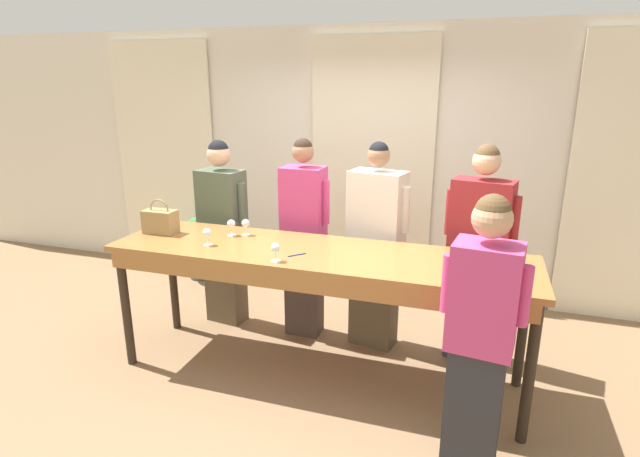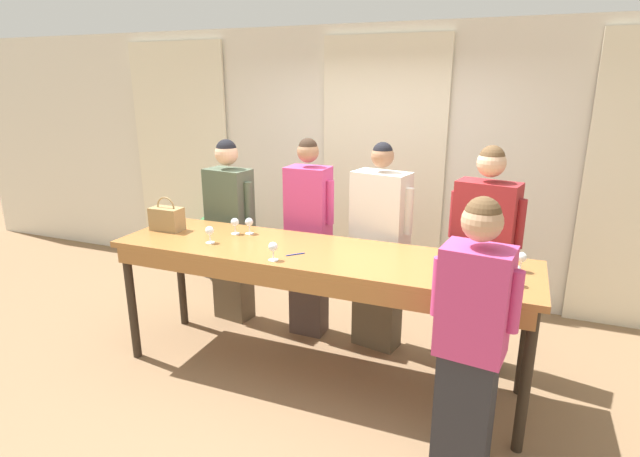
{
  "view_description": "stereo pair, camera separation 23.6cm",
  "coord_description": "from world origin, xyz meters",
  "px_view_note": "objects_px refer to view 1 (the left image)",
  "views": [
    {
      "loc": [
        1.11,
        -3.32,
        2.25
      ],
      "look_at": [
        0.0,
        0.08,
        1.19
      ],
      "focal_mm": 28.0,
      "sensor_mm": 36.0,
      "label": 1
    },
    {
      "loc": [
        1.33,
        -3.23,
        2.25
      ],
      "look_at": [
        0.0,
        0.08,
        1.19
      ],
      "focal_mm": 28.0,
      "sensor_mm": 36.0,
      "label": 2
    }
  ],
  "objects_px": {
    "tasting_bar": "(315,265)",
    "guest_pink_top": "(304,238)",
    "wine_bottle": "(480,251)",
    "potted_plant": "(198,244)",
    "wine_glass_front_left": "(521,254)",
    "wine_glass_front_right": "(231,224)",
    "wine_glass_center_left": "(207,233)",
    "host_pouring": "(480,334)",
    "wine_glass_center_right": "(518,266)",
    "guest_striped_shirt": "(478,255)",
    "guest_olive_jacket": "(223,232)",
    "guest_cream_sweater": "(376,247)",
    "wine_glass_front_mid": "(276,249)",
    "handbag": "(160,221)",
    "wine_glass_center_mid": "(246,224)"
  },
  "relations": [
    {
      "from": "wine_glass_center_right",
      "to": "wine_glass_front_left",
      "type": "bearing_deg",
      "value": 82.71
    },
    {
      "from": "wine_glass_front_right",
      "to": "guest_cream_sweater",
      "type": "bearing_deg",
      "value": 23.71
    },
    {
      "from": "wine_glass_front_left",
      "to": "guest_olive_jacket",
      "type": "distance_m",
      "value": 2.6
    },
    {
      "from": "wine_glass_front_right",
      "to": "guest_olive_jacket",
      "type": "distance_m",
      "value": 0.64
    },
    {
      "from": "wine_bottle",
      "to": "guest_olive_jacket",
      "type": "xyz_separation_m",
      "value": [
        -2.28,
        0.64,
        -0.26
      ]
    },
    {
      "from": "wine_glass_front_left",
      "to": "potted_plant",
      "type": "distance_m",
      "value": 3.7
    },
    {
      "from": "tasting_bar",
      "to": "wine_glass_front_mid",
      "type": "distance_m",
      "value": 0.39
    },
    {
      "from": "wine_glass_front_left",
      "to": "wine_glass_front_right",
      "type": "height_order",
      "value": "same"
    },
    {
      "from": "guest_striped_shirt",
      "to": "host_pouring",
      "type": "height_order",
      "value": "guest_striped_shirt"
    },
    {
      "from": "wine_glass_center_right",
      "to": "guest_striped_shirt",
      "type": "xyz_separation_m",
      "value": [
        -0.24,
        0.77,
        -0.21
      ]
    },
    {
      "from": "wine_glass_front_left",
      "to": "guest_pink_top",
      "type": "bearing_deg",
      "value": 163.62
    },
    {
      "from": "tasting_bar",
      "to": "potted_plant",
      "type": "distance_m",
      "value": 2.52
    },
    {
      "from": "wine_glass_front_right",
      "to": "wine_glass_center_right",
      "type": "relative_size",
      "value": 1.0
    },
    {
      "from": "wine_glass_front_right",
      "to": "handbag",
      "type": "bearing_deg",
      "value": -168.73
    },
    {
      "from": "tasting_bar",
      "to": "guest_pink_top",
      "type": "bearing_deg",
      "value": 116.6
    },
    {
      "from": "guest_striped_shirt",
      "to": "wine_glass_center_right",
      "type": "bearing_deg",
      "value": -73.01
    },
    {
      "from": "wine_glass_front_left",
      "to": "potted_plant",
      "type": "height_order",
      "value": "wine_glass_front_left"
    },
    {
      "from": "guest_olive_jacket",
      "to": "potted_plant",
      "type": "xyz_separation_m",
      "value": [
        -0.82,
        0.86,
        -0.47
      ]
    },
    {
      "from": "wine_glass_front_right",
      "to": "tasting_bar",
      "type": "bearing_deg",
      "value": -12.73
    },
    {
      "from": "wine_glass_front_left",
      "to": "wine_glass_front_right",
      "type": "bearing_deg",
      "value": 179.2
    },
    {
      "from": "wine_glass_center_left",
      "to": "tasting_bar",
      "type": "bearing_deg",
      "value": 7.03
    },
    {
      "from": "wine_bottle",
      "to": "potted_plant",
      "type": "bearing_deg",
      "value": 154.23
    },
    {
      "from": "tasting_bar",
      "to": "wine_glass_center_mid",
      "type": "xyz_separation_m",
      "value": [
        -0.67,
        0.22,
        0.19
      ]
    },
    {
      "from": "guest_pink_top",
      "to": "host_pouring",
      "type": "xyz_separation_m",
      "value": [
        1.51,
        -1.25,
        -0.04
      ]
    },
    {
      "from": "wine_bottle",
      "to": "guest_cream_sweater",
      "type": "bearing_deg",
      "value": 142.5
    },
    {
      "from": "wine_glass_center_left",
      "to": "guest_striped_shirt",
      "type": "relative_size",
      "value": 0.07
    },
    {
      "from": "handbag",
      "to": "wine_glass_center_mid",
      "type": "xyz_separation_m",
      "value": [
        0.69,
        0.17,
        -0.01
      ]
    },
    {
      "from": "wine_glass_front_mid",
      "to": "wine_glass_front_right",
      "type": "xyz_separation_m",
      "value": [
        -0.58,
        0.45,
        0.0
      ]
    },
    {
      "from": "wine_glass_front_mid",
      "to": "guest_striped_shirt",
      "type": "xyz_separation_m",
      "value": [
        1.34,
        0.93,
        -0.21
      ]
    },
    {
      "from": "wine_glass_center_mid",
      "to": "host_pouring",
      "type": "bearing_deg",
      "value": -23.85
    },
    {
      "from": "wine_glass_front_mid",
      "to": "guest_olive_jacket",
      "type": "height_order",
      "value": "guest_olive_jacket"
    },
    {
      "from": "wine_bottle",
      "to": "guest_pink_top",
      "type": "relative_size",
      "value": 0.18
    },
    {
      "from": "wine_glass_center_mid",
      "to": "guest_pink_top",
      "type": "distance_m",
      "value": 0.59
    },
    {
      "from": "wine_bottle",
      "to": "tasting_bar",
      "type": "bearing_deg",
      "value": -179.14
    },
    {
      "from": "wine_glass_front_right",
      "to": "guest_olive_jacket",
      "type": "xyz_separation_m",
      "value": [
        -0.35,
        0.48,
        -0.23
      ]
    },
    {
      "from": "guest_cream_sweater",
      "to": "host_pouring",
      "type": "height_order",
      "value": "guest_cream_sweater"
    },
    {
      "from": "wine_glass_front_mid",
      "to": "handbag",
      "type": "bearing_deg",
      "value": 164.24
    },
    {
      "from": "handbag",
      "to": "wine_glass_front_right",
      "type": "xyz_separation_m",
      "value": [
        0.59,
        0.12,
        -0.01
      ]
    },
    {
      "from": "tasting_bar",
      "to": "wine_glass_front_right",
      "type": "relative_size",
      "value": 23.66
    },
    {
      "from": "handbag",
      "to": "guest_cream_sweater",
      "type": "distance_m",
      "value": 1.8
    },
    {
      "from": "guest_olive_jacket",
      "to": "guest_cream_sweater",
      "type": "relative_size",
      "value": 0.98
    },
    {
      "from": "wine_glass_center_left",
      "to": "guest_pink_top",
      "type": "relative_size",
      "value": 0.07
    },
    {
      "from": "potted_plant",
      "to": "guest_pink_top",
      "type": "bearing_deg",
      "value": -27.86
    },
    {
      "from": "guest_pink_top",
      "to": "wine_glass_front_left",
      "type": "bearing_deg",
      "value": -16.38
    },
    {
      "from": "guest_pink_top",
      "to": "potted_plant",
      "type": "relative_size",
      "value": 2.41
    },
    {
      "from": "wine_bottle",
      "to": "host_pouring",
      "type": "height_order",
      "value": "host_pouring"
    },
    {
      "from": "wine_bottle",
      "to": "guest_striped_shirt",
      "type": "xyz_separation_m",
      "value": [
        -0.01,
        0.64,
        -0.24
      ]
    },
    {
      "from": "wine_glass_center_left",
      "to": "guest_cream_sweater",
      "type": "bearing_deg",
      "value": 33.4
    },
    {
      "from": "tasting_bar",
      "to": "wine_glass_center_right",
      "type": "height_order",
      "value": "wine_glass_center_right"
    },
    {
      "from": "wine_glass_front_right",
      "to": "wine_glass_center_mid",
      "type": "relative_size",
      "value": 1.0
    }
  ]
}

